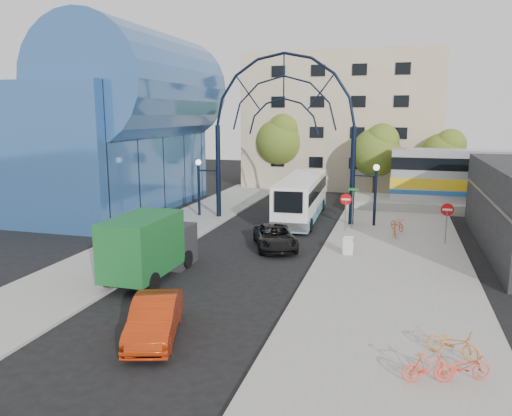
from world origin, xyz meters
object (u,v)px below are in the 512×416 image
(green_truck, at_px, (151,245))
(city_bus, at_px, (301,197))
(bike_far_b, at_px, (428,367))
(stop_sign, at_px, (346,203))
(gateway_arch, at_px, (284,103))
(red_sedan, at_px, (155,318))
(bike_far_c, at_px, (464,367))
(tree_north_b, at_px, (281,139))
(do_not_enter_sign, at_px, (447,214))
(bike_far_a, at_px, (453,343))
(tree_north_a, at_px, (377,150))
(black_suv, at_px, (275,237))
(street_name_sign, at_px, (353,199))
(tree_north_c, at_px, (445,153))
(sandwich_board, at_px, (348,244))
(bike_near_b, at_px, (395,230))
(bike_near_a, at_px, (397,224))

(green_truck, bearing_deg, city_bus, 74.05)
(bike_far_b, bearing_deg, stop_sign, -2.91)
(gateway_arch, height_order, red_sedan, gateway_arch)
(city_bus, height_order, bike_far_c, city_bus)
(tree_north_b, distance_m, bike_far_b, 39.38)
(tree_north_b, relative_size, bike_far_c, 4.95)
(do_not_enter_sign, xyz_separation_m, bike_far_a, (-0.94, -15.04, -1.40))
(stop_sign, bearing_deg, green_truck, -123.66)
(bike_far_a, bearing_deg, gateway_arch, 49.43)
(tree_north_a, xyz_separation_m, tree_north_b, (-10.00, 4.00, 0.66))
(city_bus, height_order, black_suv, city_bus)
(stop_sign, height_order, street_name_sign, street_name_sign)
(gateway_arch, bearing_deg, bike_far_c, -63.52)
(bike_far_a, relative_size, bike_far_b, 1.14)
(stop_sign, relative_size, tree_north_c, 0.38)
(stop_sign, xyz_separation_m, do_not_enter_sign, (6.20, -2.00, -0.02))
(gateway_arch, relative_size, do_not_enter_sign, 5.50)
(do_not_enter_sign, xyz_separation_m, sandwich_board, (-5.40, -4.02, -1.23))
(sandwich_board, height_order, red_sedan, red_sedan)
(sandwich_board, bearing_deg, tree_north_a, 88.50)
(tree_north_c, bearing_deg, bike_far_b, -94.79)
(do_not_enter_sign, distance_m, sandwich_board, 6.85)
(street_name_sign, relative_size, green_truck, 0.45)
(bike_near_b, height_order, bike_far_a, bike_far_a)
(city_bus, relative_size, black_suv, 2.38)
(tree_north_a, xyz_separation_m, bike_near_a, (2.06, -13.03, -4.06))
(gateway_arch, bearing_deg, tree_north_c, 48.96)
(green_truck, relative_size, bike_far_b, 4.11)
(city_bus, bearing_deg, green_truck, -108.31)
(gateway_arch, bearing_deg, green_truck, -103.06)
(tree_north_c, relative_size, bike_far_b, 4.25)
(stop_sign, bearing_deg, bike_far_a, -72.84)
(tree_north_a, distance_m, bike_far_c, 32.96)
(do_not_enter_sign, relative_size, tree_north_c, 0.38)
(stop_sign, height_order, city_bus, city_bus)
(tree_north_a, distance_m, tree_north_c, 6.33)
(tree_north_a, height_order, bike_far_c, tree_north_a)
(gateway_arch, height_order, street_name_sign, gateway_arch)
(tree_north_c, bearing_deg, tree_north_a, -161.56)
(sandwich_board, relative_size, black_suv, 0.20)
(gateway_arch, bearing_deg, tree_north_a, 62.83)
(bike_near_a, bearing_deg, tree_north_b, 95.54)
(black_suv, height_order, bike_far_b, black_suv)
(street_name_sign, xyz_separation_m, bike_far_a, (4.86, -17.64, -1.55))
(bike_near_a, relative_size, bike_far_a, 0.93)
(bike_near_a, relative_size, bike_near_b, 1.09)
(street_name_sign, height_order, green_truck, green_truck)
(gateway_arch, relative_size, bike_far_c, 8.43)
(black_suv, xyz_separation_m, bike_near_a, (6.92, 6.27, -0.13))
(gateway_arch, distance_m, stop_sign, 8.37)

